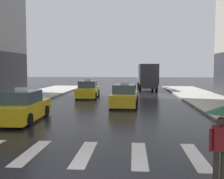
{
  "coord_description": "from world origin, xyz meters",
  "views": [
    {
      "loc": [
        1.58,
        -5.51,
        2.82
      ],
      "look_at": [
        0.52,
        8.0,
        1.74
      ],
      "focal_mm": 42.66,
      "sensor_mm": 36.0,
      "label": 1
    }
  ],
  "objects_px": {
    "taxi_second": "(125,96)",
    "box_truck": "(147,76)",
    "taxi_lead": "(22,108)",
    "pedestrian_with_umbrella": "(224,122)",
    "taxi_third": "(88,90)"
  },
  "relations": [
    {
      "from": "taxi_lead",
      "to": "taxi_second",
      "type": "xyz_separation_m",
      "value": [
        5.3,
        6.05,
        0.0
      ]
    },
    {
      "from": "taxi_third",
      "to": "pedestrian_with_umbrella",
      "type": "relative_size",
      "value": 2.36
    },
    {
      "from": "taxi_lead",
      "to": "box_truck",
      "type": "height_order",
      "value": "box_truck"
    },
    {
      "from": "box_truck",
      "to": "taxi_second",
      "type": "bearing_deg",
      "value": -99.49
    },
    {
      "from": "taxi_second",
      "to": "box_truck",
      "type": "height_order",
      "value": "box_truck"
    },
    {
      "from": "taxi_second",
      "to": "pedestrian_with_umbrella",
      "type": "distance_m",
      "value": 13.53
    },
    {
      "from": "taxi_second",
      "to": "box_truck",
      "type": "distance_m",
      "value": 15.03
    },
    {
      "from": "taxi_third",
      "to": "pedestrian_with_umbrella",
      "type": "xyz_separation_m",
      "value": [
        6.53,
        -18.75,
        0.79
      ]
    },
    {
      "from": "taxi_third",
      "to": "box_truck",
      "type": "xyz_separation_m",
      "value": [
        6.18,
        9.23,
        1.13
      ]
    },
    {
      "from": "pedestrian_with_umbrella",
      "to": "taxi_lead",
      "type": "bearing_deg",
      "value": 138.6
    },
    {
      "from": "taxi_second",
      "to": "box_truck",
      "type": "bearing_deg",
      "value": 80.51
    },
    {
      "from": "taxi_second",
      "to": "taxi_third",
      "type": "relative_size",
      "value": 1.01
    },
    {
      "from": "taxi_third",
      "to": "taxi_second",
      "type": "bearing_deg",
      "value": -56.24
    },
    {
      "from": "taxi_second",
      "to": "taxi_third",
      "type": "distance_m",
      "value": 6.67
    },
    {
      "from": "taxi_lead",
      "to": "box_truck",
      "type": "xyz_separation_m",
      "value": [
        7.77,
        20.83,
        1.13
      ]
    }
  ]
}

